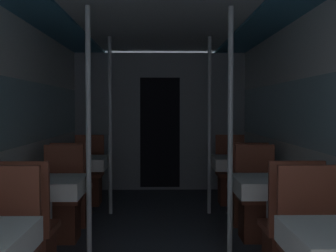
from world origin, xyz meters
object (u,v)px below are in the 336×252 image
support_pole_right_2 (209,126)px  dining_table_right_1 (272,190)px  dining_table_left_1 (46,190)px  chair_right_far_1 (258,211)px  chair_right_near_2 (247,200)px  support_pole_left_2 (110,126)px  chair_left_far_2 (88,183)px  chair_right_far_2 (231,183)px  support_pole_right_1 (230,133)px  chair_left_far_1 (61,211)px  support_pole_left_1 (88,133)px  chair_left_near_2 (72,200)px  dining_table_right_2 (239,165)px  dining_table_left_2 (81,165)px  chair_left_near_1 (28,246)px  chair_right_near_1 (290,245)px

support_pole_right_2 → dining_table_right_1: bearing=-78.0°
dining_table_left_1 → chair_right_far_1: (1.99, 0.59, -0.32)m
chair_right_near_2 → support_pole_left_2: bearing=159.9°
chair_left_far_2 → chair_right_far_2: bearing=-180.0°
support_pole_left_2 → support_pole_right_1: 2.15m
chair_left_far_2 → chair_right_far_1: same height
chair_left_far_1 → support_pole_left_1: bearing=122.1°
support_pole_right_1 → chair_left_near_2: bearing=144.3°
chair_left_far_1 → chair_right_far_2: same height
support_pole_left_2 → chair_right_near_2: bearing=-20.1°
dining_table_right_2 → support_pole_left_2: bearing=180.0°
support_pole_left_1 → support_pole_left_2: 1.75m
support_pole_left_1 → dining_table_right_1: support_pole_left_1 is taller
chair_left_far_2 → dining_table_right_1: chair_left_far_2 is taller
chair_left_near_2 → support_pole_right_1: 2.15m
dining_table_right_1 → chair_right_far_1: (0.00, 0.59, -0.32)m
dining_table_left_2 → chair_right_near_2: bearing=-16.6°
chair_left_near_2 → dining_table_right_1: 2.32m
dining_table_left_2 → dining_table_right_2: same height
chair_left_near_1 → chair_right_far_1: bearing=30.8°
chair_left_far_2 → chair_right_near_1: same height
chair_right_far_1 → support_pole_right_2: support_pole_right_2 is taller
chair_left_near_2 → chair_right_far_1: same height
chair_left_far_1 → dining_table_right_1: size_ratio=1.33×
chair_left_near_2 → chair_right_far_2: size_ratio=1.00×
dining_table_left_1 → dining_table_right_2: bearing=41.4°
chair_right_near_1 → chair_right_far_2: 2.93m
chair_left_near_2 → dining_table_right_1: (1.99, -1.16, 0.32)m
chair_right_near_1 → support_pole_right_2: support_pole_right_2 is taller
dining_table_left_2 → dining_table_right_2: size_ratio=1.00×
dining_table_left_2 → chair_right_far_2: size_ratio=0.75×
chair_left_near_1 → support_pole_right_1: (1.61, 0.59, 0.82)m
chair_left_far_2 → chair_right_far_1: bearing=138.6°
chair_left_far_2 → chair_right_far_1: 2.65m
dining_table_right_1 → chair_right_near_2: 1.20m
support_pole_left_1 → dining_table_left_1: bearing=-180.0°
support_pole_left_1 → chair_left_near_1: bearing=-122.1°
chair_left_far_2 → support_pole_right_1: support_pole_right_1 is taller
dining_table_right_2 → support_pole_right_2: size_ratio=0.32×
chair_right_far_1 → chair_right_near_2: (0.00, 0.57, 0.00)m
chair_right_near_1 → chair_right_near_2: bearing=90.0°
dining_table_left_2 → chair_right_near_1: size_ratio=0.75×
chair_right_near_2 → chair_right_far_1: bearing=-90.0°
chair_right_far_1 → dining_table_right_1: bearing=90.0°
chair_right_near_2 → support_pole_right_2: (-0.37, 0.59, 0.82)m
chair_left_far_2 → support_pole_right_2: support_pole_right_2 is taller
support_pole_left_1 → chair_right_far_1: size_ratio=2.34×
dining_table_left_1 → support_pole_right_1: (1.61, 0.00, 0.50)m
support_pole_right_1 → chair_right_far_2: bearing=81.0°
dining_table_left_2 → chair_left_near_2: chair_left_near_2 is taller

